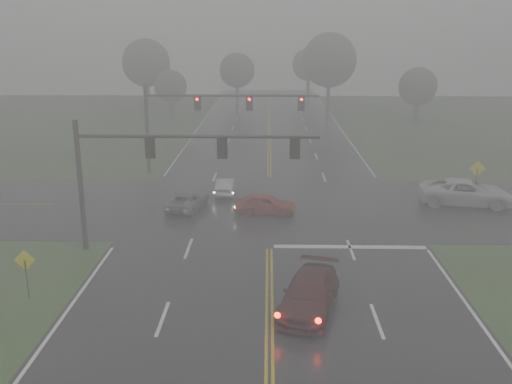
{
  "coord_description": "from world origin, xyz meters",
  "views": [
    {
      "loc": [
        -0.08,
        -15.51,
        11.75
      ],
      "look_at": [
        -0.78,
        16.0,
        2.74
      ],
      "focal_mm": 40.0,
      "sensor_mm": 36.0,
      "label": 1
    }
  ],
  "objects_px": {
    "sedan_red": "(265,214)",
    "pickup_white": "(465,205)",
    "sedan_maroon": "(309,310)",
    "sedan_silver": "(226,194)",
    "car_grey": "(188,209)",
    "signal_gantry_far": "(201,111)",
    "signal_gantry_near": "(153,160)"
  },
  "relations": [
    {
      "from": "sedan_maroon",
      "to": "signal_gantry_far",
      "type": "bearing_deg",
      "value": 121.71
    },
    {
      "from": "sedan_silver",
      "to": "signal_gantry_far",
      "type": "relative_size",
      "value": 0.26
    },
    {
      "from": "sedan_silver",
      "to": "pickup_white",
      "type": "distance_m",
      "value": 16.97
    },
    {
      "from": "sedan_maroon",
      "to": "sedan_silver",
      "type": "distance_m",
      "value": 18.61
    },
    {
      "from": "sedan_maroon",
      "to": "signal_gantry_far",
      "type": "relative_size",
      "value": 0.36
    },
    {
      "from": "car_grey",
      "to": "sedan_red",
      "type": "bearing_deg",
      "value": -176.91
    },
    {
      "from": "car_grey",
      "to": "signal_gantry_far",
      "type": "distance_m",
      "value": 11.34
    },
    {
      "from": "sedan_maroon",
      "to": "pickup_white",
      "type": "height_order",
      "value": "pickup_white"
    },
    {
      "from": "sedan_maroon",
      "to": "sedan_red",
      "type": "bearing_deg",
      "value": 113.41
    },
    {
      "from": "sedan_silver",
      "to": "car_grey",
      "type": "distance_m",
      "value": 4.33
    },
    {
      "from": "sedan_silver",
      "to": "signal_gantry_far",
      "type": "distance_m",
      "value": 8.64
    },
    {
      "from": "sedan_maroon",
      "to": "pickup_white",
      "type": "distance_m",
      "value": 19.71
    },
    {
      "from": "sedan_red",
      "to": "sedan_silver",
      "type": "height_order",
      "value": "sedan_red"
    },
    {
      "from": "sedan_maroon",
      "to": "signal_gantry_far",
      "type": "height_order",
      "value": "signal_gantry_far"
    },
    {
      "from": "sedan_red",
      "to": "signal_gantry_near",
      "type": "bearing_deg",
      "value": 139.62
    },
    {
      "from": "sedan_red",
      "to": "car_grey",
      "type": "distance_m",
      "value": 5.32
    },
    {
      "from": "signal_gantry_far",
      "to": "pickup_white",
      "type": "bearing_deg",
      "value": -24.07
    },
    {
      "from": "signal_gantry_far",
      "to": "signal_gantry_near",
      "type": "bearing_deg",
      "value": -91.73
    },
    {
      "from": "sedan_silver",
      "to": "pickup_white",
      "type": "relative_size",
      "value": 0.59
    },
    {
      "from": "sedan_red",
      "to": "signal_gantry_far",
      "type": "distance_m",
      "value": 13.39
    },
    {
      "from": "sedan_maroon",
      "to": "sedan_red",
      "type": "relative_size",
      "value": 1.28
    },
    {
      "from": "signal_gantry_near",
      "to": "car_grey",
      "type": "bearing_deg",
      "value": 84.52
    },
    {
      "from": "sedan_silver",
      "to": "car_grey",
      "type": "xyz_separation_m",
      "value": [
        -2.32,
        -3.65,
        0.0
      ]
    },
    {
      "from": "sedan_maroon",
      "to": "sedan_silver",
      "type": "relative_size",
      "value": 1.4
    },
    {
      "from": "car_grey",
      "to": "pickup_white",
      "type": "height_order",
      "value": "pickup_white"
    },
    {
      "from": "sedan_red",
      "to": "pickup_white",
      "type": "bearing_deg",
      "value": -77.52
    },
    {
      "from": "sedan_red",
      "to": "signal_gantry_far",
      "type": "bearing_deg",
      "value": 28.6
    },
    {
      "from": "sedan_silver",
      "to": "signal_gantry_far",
      "type": "bearing_deg",
      "value": -66.89
    },
    {
      "from": "pickup_white",
      "to": "signal_gantry_far",
      "type": "relative_size",
      "value": 0.44
    },
    {
      "from": "signal_gantry_far",
      "to": "sedan_maroon",
      "type": "bearing_deg",
      "value": -73.03
    },
    {
      "from": "sedan_maroon",
      "to": "sedan_silver",
      "type": "xyz_separation_m",
      "value": [
        -4.93,
        17.94,
        0.0
      ]
    },
    {
      "from": "sedan_red",
      "to": "pickup_white",
      "type": "height_order",
      "value": "pickup_white"
    }
  ]
}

